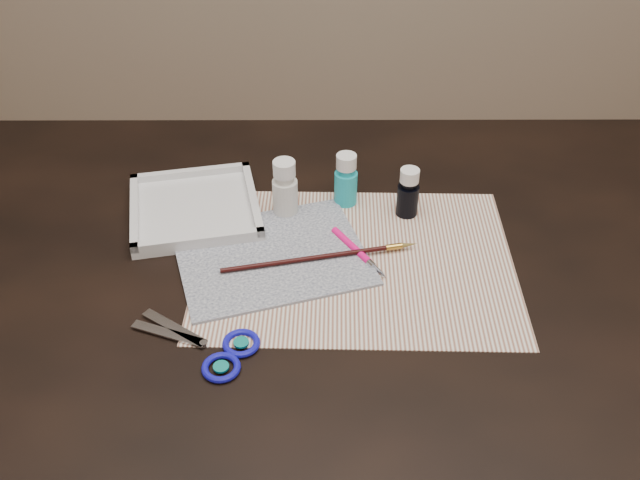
{
  "coord_description": "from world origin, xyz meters",
  "views": [
    {
      "loc": [
        -0.0,
        -0.81,
        1.44
      ],
      "look_at": [
        0.0,
        0.0,
        0.8
      ],
      "focal_mm": 40.0,
      "sensor_mm": 36.0,
      "label": 1
    }
  ],
  "objects_px": {
    "paper": "(355,261)",
    "paint_bottle_cyan": "(346,180)",
    "paint_bottle_navy": "(408,193)",
    "scissors": "(190,343)",
    "canvas": "(272,256)",
    "palette_tray": "(195,207)",
    "paint_bottle_white": "(285,188)"
  },
  "relations": [
    {
      "from": "paint_bottle_navy",
      "to": "palette_tray",
      "type": "distance_m",
      "value": 0.35
    },
    {
      "from": "scissors",
      "to": "canvas",
      "type": "bearing_deg",
      "value": -97.98
    },
    {
      "from": "scissors",
      "to": "paint_bottle_navy",
      "type": "bearing_deg",
      "value": -116.42
    },
    {
      "from": "canvas",
      "to": "scissors",
      "type": "distance_m",
      "value": 0.21
    },
    {
      "from": "palette_tray",
      "to": "paint_bottle_white",
      "type": "bearing_deg",
      "value": -0.26
    },
    {
      "from": "paper",
      "to": "palette_tray",
      "type": "height_order",
      "value": "palette_tray"
    },
    {
      "from": "scissors",
      "to": "palette_tray",
      "type": "relative_size",
      "value": 0.96
    },
    {
      "from": "paint_bottle_white",
      "to": "paint_bottle_cyan",
      "type": "relative_size",
      "value": 1.08
    },
    {
      "from": "canvas",
      "to": "paint_bottle_white",
      "type": "height_order",
      "value": "paint_bottle_white"
    },
    {
      "from": "paper",
      "to": "scissors",
      "type": "bearing_deg",
      "value": -142.74
    },
    {
      "from": "scissors",
      "to": "palette_tray",
      "type": "distance_m",
      "value": 0.3
    },
    {
      "from": "paint_bottle_white",
      "to": "scissors",
      "type": "bearing_deg",
      "value": -111.54
    },
    {
      "from": "canvas",
      "to": "paint_bottle_cyan",
      "type": "distance_m",
      "value": 0.19
    },
    {
      "from": "paint_bottle_cyan",
      "to": "paint_bottle_white",
      "type": "bearing_deg",
      "value": -163.05
    },
    {
      "from": "palette_tray",
      "to": "canvas",
      "type": "bearing_deg",
      "value": -41.02
    },
    {
      "from": "paint_bottle_cyan",
      "to": "scissors",
      "type": "height_order",
      "value": "paint_bottle_cyan"
    },
    {
      "from": "paper",
      "to": "paint_bottle_cyan",
      "type": "distance_m",
      "value": 0.16
    },
    {
      "from": "paint_bottle_navy",
      "to": "scissors",
      "type": "bearing_deg",
      "value": -137.08
    },
    {
      "from": "canvas",
      "to": "scissors",
      "type": "bearing_deg",
      "value": -118.63
    },
    {
      "from": "paint_bottle_white",
      "to": "paint_bottle_cyan",
      "type": "xyz_separation_m",
      "value": [
        0.1,
        0.03,
        -0.0
      ]
    },
    {
      "from": "paint_bottle_navy",
      "to": "paper",
      "type": "bearing_deg",
      "value": -126.33
    },
    {
      "from": "scissors",
      "to": "palette_tray",
      "type": "xyz_separation_m",
      "value": [
        -0.03,
        0.3,
        0.01
      ]
    },
    {
      "from": "paper",
      "to": "canvas",
      "type": "bearing_deg",
      "value": 175.63
    },
    {
      "from": "paper",
      "to": "palette_tray",
      "type": "relative_size",
      "value": 2.33
    },
    {
      "from": "paint_bottle_white",
      "to": "paint_bottle_navy",
      "type": "bearing_deg",
      "value": -0.7
    },
    {
      "from": "paint_bottle_navy",
      "to": "canvas",
      "type": "bearing_deg",
      "value": -152.7
    },
    {
      "from": "paint_bottle_cyan",
      "to": "scissors",
      "type": "distance_m",
      "value": 0.39
    },
    {
      "from": "canvas",
      "to": "palette_tray",
      "type": "bearing_deg",
      "value": 138.98
    },
    {
      "from": "paint_bottle_navy",
      "to": "scissors",
      "type": "height_order",
      "value": "paint_bottle_navy"
    },
    {
      "from": "paint_bottle_white",
      "to": "scissors",
      "type": "relative_size",
      "value": 0.51
    },
    {
      "from": "canvas",
      "to": "palette_tray",
      "type": "xyz_separation_m",
      "value": [
        -0.13,
        0.11,
        0.01
      ]
    },
    {
      "from": "paper",
      "to": "paint_bottle_navy",
      "type": "bearing_deg",
      "value": 53.67
    }
  ]
}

